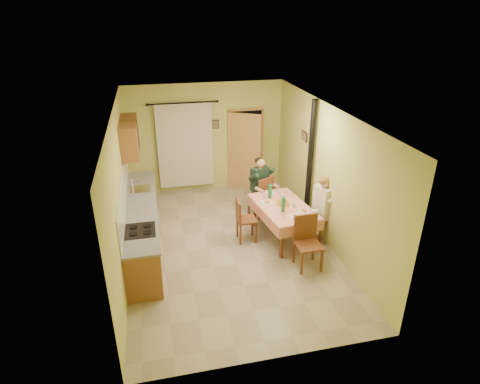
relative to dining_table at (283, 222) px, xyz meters
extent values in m
cube|color=tan|center=(-1.16, -0.07, -0.38)|extent=(4.00, 6.00, 0.01)
cube|color=#D2D86F|center=(-1.16, 2.93, 1.02)|extent=(4.00, 0.04, 2.80)
cube|color=#D2D86F|center=(-1.16, -3.07, 1.02)|extent=(4.00, 0.04, 2.80)
cube|color=#D2D86F|center=(-3.16, -0.07, 1.02)|extent=(0.04, 6.00, 2.80)
cube|color=#D2D86F|center=(0.84, -0.07, 1.02)|extent=(0.04, 6.00, 2.80)
cube|color=white|center=(-1.16, -0.07, 2.42)|extent=(4.00, 6.00, 0.04)
cube|color=brown|center=(-2.86, 0.33, 0.06)|extent=(0.60, 3.60, 0.88)
cube|color=gray|center=(-2.86, 0.33, 0.52)|extent=(0.64, 3.64, 0.04)
cube|color=white|center=(-3.15, 0.33, 0.85)|extent=(0.02, 3.60, 0.66)
cube|color=silver|center=(-2.86, 1.13, 0.53)|extent=(0.42, 0.42, 0.03)
cube|color=black|center=(-2.86, -0.67, 0.54)|extent=(0.52, 0.56, 0.02)
cube|color=black|center=(-2.56, -0.67, 0.07)|extent=(0.01, 0.55, 0.55)
cube|color=brown|center=(-2.98, 1.63, 1.57)|extent=(0.35, 1.40, 0.70)
cylinder|color=black|center=(-1.71, 2.81, 1.97)|extent=(1.70, 0.04, 0.04)
cube|color=silver|center=(-1.71, 2.83, 0.87)|extent=(1.40, 0.06, 2.20)
cube|color=black|center=(-0.11, 2.92, 0.65)|extent=(0.84, 0.03, 2.06)
cube|color=tan|center=(-0.56, 2.90, 0.65)|extent=(0.06, 0.06, 2.12)
cube|color=tan|center=(0.34, 2.90, 0.65)|extent=(0.06, 0.06, 2.12)
cube|color=tan|center=(-0.11, 2.90, 1.71)|extent=(0.96, 0.06, 0.06)
cube|color=tan|center=(-0.16, 2.70, 0.64)|extent=(0.74, 0.43, 2.04)
cube|color=#EA8F7A|center=(0.00, 0.00, 0.36)|extent=(1.18, 1.72, 0.04)
cube|color=#EA8F7A|center=(0.12, -0.79, 0.25)|extent=(0.95, 0.15, 0.22)
cube|color=#EA8F7A|center=(-0.12, 0.79, 0.25)|extent=(0.95, 0.15, 0.22)
cube|color=#EA8F7A|center=(-0.47, -0.07, 0.25)|extent=(0.25, 1.58, 0.22)
cube|color=#EA8F7A|center=(0.47, 0.07, 0.25)|extent=(0.25, 1.58, 0.22)
cylinder|color=white|center=(-0.10, 0.66, 0.39)|extent=(0.25, 0.25, 0.02)
ellipsoid|color=#CC7233|center=(-0.10, 0.66, 0.41)|extent=(0.12, 0.12, 0.05)
cylinder|color=white|center=(0.12, -0.63, 0.39)|extent=(0.25, 0.25, 0.02)
ellipsoid|color=#CC7233|center=(0.12, -0.63, 0.41)|extent=(0.12, 0.12, 0.05)
cylinder|color=white|center=(0.31, -0.35, 0.39)|extent=(0.25, 0.25, 0.02)
ellipsoid|color=#CC7233|center=(0.31, -0.35, 0.41)|extent=(0.12, 0.12, 0.05)
cylinder|color=white|center=(-0.29, 0.18, 0.39)|extent=(0.25, 0.25, 0.02)
ellipsoid|color=#CC7233|center=(-0.29, 0.18, 0.41)|extent=(0.12, 0.12, 0.05)
cylinder|color=gold|center=(-0.01, 0.05, 0.42)|extent=(0.26, 0.26, 0.08)
cylinder|color=white|center=(0.08, -0.54, 0.39)|extent=(0.28, 0.28, 0.02)
cube|color=tan|center=(0.10, -0.56, 0.41)|extent=(0.06, 0.05, 0.03)
cube|color=tan|center=(0.08, -0.55, 0.41)|extent=(0.07, 0.05, 0.03)
cube|color=tan|center=(0.07, -0.53, 0.41)|extent=(0.06, 0.07, 0.03)
cube|color=tan|center=(0.05, -0.56, 0.41)|extent=(0.07, 0.07, 0.03)
cube|color=tan|center=(0.06, -0.50, 0.41)|extent=(0.07, 0.06, 0.03)
cylinder|color=silver|center=(0.19, -0.11, 0.43)|extent=(0.07, 0.07, 0.10)
cylinder|color=silver|center=(0.07, 0.32, 0.43)|extent=(0.07, 0.07, 0.10)
cylinder|color=white|center=(0.36, -0.76, 0.50)|extent=(0.11, 0.11, 0.22)
cylinder|color=silver|center=(0.36, -0.76, 0.53)|extent=(0.02, 0.02, 0.30)
cube|color=brown|center=(-0.19, 1.10, 0.10)|extent=(0.58, 0.58, 0.04)
cube|color=brown|center=(-0.10, 0.92, 0.37)|extent=(0.41, 0.22, 0.50)
cube|color=brown|center=(0.13, -1.12, 0.10)|extent=(0.46, 0.46, 0.04)
cube|color=brown|center=(0.13, -0.91, 0.38)|extent=(0.45, 0.05, 0.52)
cube|color=brown|center=(0.81, -0.18, 0.10)|extent=(0.51, 0.51, 0.04)
cube|color=brown|center=(0.99, -0.13, 0.36)|extent=(0.15, 0.41, 0.47)
cube|color=brown|center=(-0.76, 0.09, 0.10)|extent=(0.39, 0.39, 0.04)
cube|color=brown|center=(-0.93, 0.09, 0.34)|extent=(0.05, 0.39, 0.44)
cube|color=#192D23|center=(-0.15, 1.01, 0.18)|extent=(0.49, 0.51, 0.16)
cube|color=#192D23|center=(-0.20, 1.13, 0.53)|extent=(0.46, 0.37, 0.54)
sphere|color=tan|center=(-0.19, 1.12, 0.92)|extent=(0.21, 0.21, 0.21)
ellipsoid|color=black|center=(-0.21, 1.16, 0.96)|extent=(0.21, 0.21, 0.16)
cube|color=silver|center=(0.90, -0.15, 0.18)|extent=(0.48, 0.46, 0.16)
cube|color=silver|center=(0.78, -0.19, 0.53)|extent=(0.32, 0.45, 0.54)
sphere|color=tan|center=(0.79, -0.18, 0.92)|extent=(0.21, 0.21, 0.21)
ellipsoid|color=olive|center=(0.75, -0.20, 0.96)|extent=(0.21, 0.21, 0.16)
cylinder|color=black|center=(0.74, 0.53, 1.02)|extent=(0.12, 0.12, 2.80)
cylinder|color=black|center=(0.74, 0.53, -0.23)|extent=(0.24, 0.24, 0.30)
cube|color=black|center=(-0.91, 2.90, 1.37)|extent=(0.19, 0.03, 0.23)
cube|color=brown|center=(0.81, 1.13, 1.47)|extent=(0.03, 0.31, 0.21)
camera|label=1|loc=(-2.49, -6.97, 4.12)|focal=30.00mm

